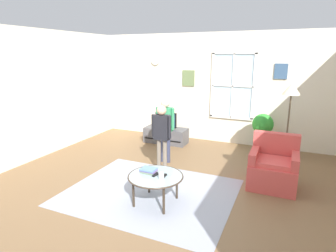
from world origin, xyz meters
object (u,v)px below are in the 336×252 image
(television, at_px, (166,120))
(person_black_shirt, at_px, (162,131))
(cup, at_px, (161,176))
(book_stack, at_px, (149,170))
(coffee_table, at_px, (156,177))
(remote_near_books, at_px, (164,176))
(tv_stand, at_px, (166,135))
(remote_near_cup, at_px, (156,175))
(floor_lamp, at_px, (291,98))
(potted_plant_by_window, at_px, (262,129))
(person_green_shirt, at_px, (165,123))
(armchair, at_px, (273,168))

(television, relative_size, person_black_shirt, 0.43)
(cup, bearing_deg, book_stack, 157.17)
(coffee_table, xyz_separation_m, remote_near_books, (0.13, 0.02, 0.04))
(cup, height_order, remote_near_books, cup)
(tv_stand, distance_m, cup, 3.12)
(remote_near_cup, relative_size, person_black_shirt, 0.11)
(coffee_table, xyz_separation_m, cup, (0.12, -0.06, 0.07))
(television, bearing_deg, floor_lamp, -14.21)
(book_stack, xyz_separation_m, potted_plant_by_window, (1.35, 2.94, 0.09))
(coffee_table, distance_m, floor_lamp, 2.88)
(book_stack, relative_size, potted_plant_by_window, 0.27)
(person_green_shirt, bearing_deg, armchair, -6.88)
(armchair, distance_m, potted_plant_by_window, 1.72)
(person_green_shirt, xyz_separation_m, floor_lamp, (2.27, 0.51, 0.58))
(coffee_table, xyz_separation_m, floor_lamp, (1.72, 2.08, 1.00))
(tv_stand, relative_size, remote_near_books, 7.72)
(book_stack, bearing_deg, armchair, 36.70)
(armchair, relative_size, book_stack, 3.55)
(person_green_shirt, height_order, potted_plant_by_window, person_green_shirt)
(book_stack, bearing_deg, television, 109.09)
(armchair, height_order, cup, armchair)
(cup, xyz_separation_m, person_black_shirt, (-0.52, 1.12, 0.33))
(remote_near_cup, bearing_deg, potted_plant_by_window, 67.87)
(tv_stand, bearing_deg, book_stack, -70.93)
(armchair, xyz_separation_m, potted_plant_by_window, (-0.36, 1.67, 0.24))
(television, bearing_deg, book_stack, -70.91)
(tv_stand, xyz_separation_m, remote_near_books, (1.22, -2.78, 0.26))
(book_stack, height_order, potted_plant_by_window, potted_plant_by_window)
(tv_stand, relative_size, coffee_table, 1.30)
(cup, relative_size, person_green_shirt, 0.07)
(armchair, height_order, person_black_shirt, person_black_shirt)
(coffee_table, relative_size, floor_lamp, 0.49)
(book_stack, bearing_deg, remote_near_books, -6.28)
(cup, distance_m, remote_near_books, 0.09)
(floor_lamp, bearing_deg, television, 165.79)
(tv_stand, xyz_separation_m, armchair, (2.66, -1.48, 0.14))
(person_green_shirt, distance_m, floor_lamp, 2.40)
(floor_lamp, bearing_deg, remote_near_cup, -129.77)
(tv_stand, height_order, television, television)
(tv_stand, xyz_separation_m, person_green_shirt, (0.54, -1.22, 0.65))
(remote_near_cup, bearing_deg, armchair, 39.86)
(armchair, relative_size, remote_near_books, 6.21)
(remote_near_books, height_order, person_black_shirt, person_black_shirt)
(remote_near_books, distance_m, person_black_shirt, 1.22)
(person_green_shirt, distance_m, person_black_shirt, 0.54)
(armchair, xyz_separation_m, coffee_table, (-1.57, -1.32, 0.09))
(person_black_shirt, height_order, floor_lamp, floor_lamp)
(tv_stand, distance_m, remote_near_cup, 3.00)
(floor_lamp, bearing_deg, coffee_table, -129.54)
(tv_stand, height_order, cup, cup)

